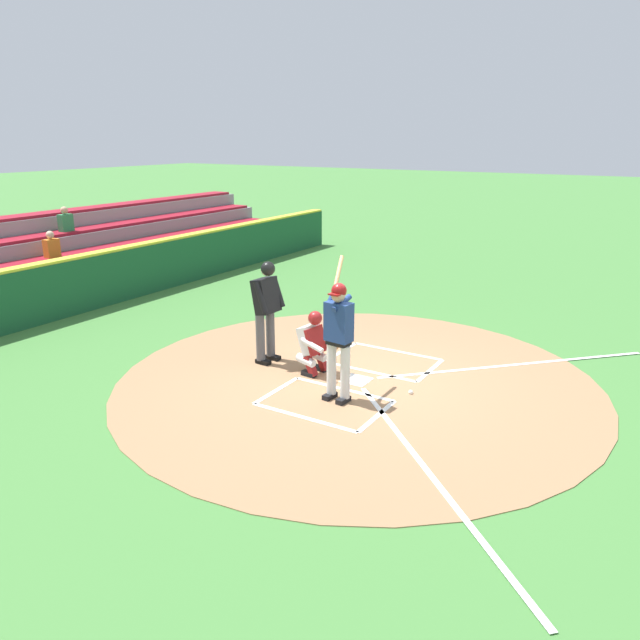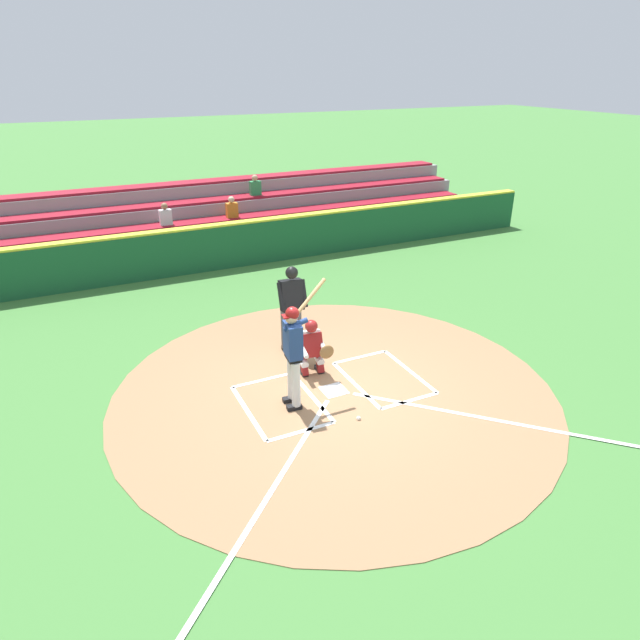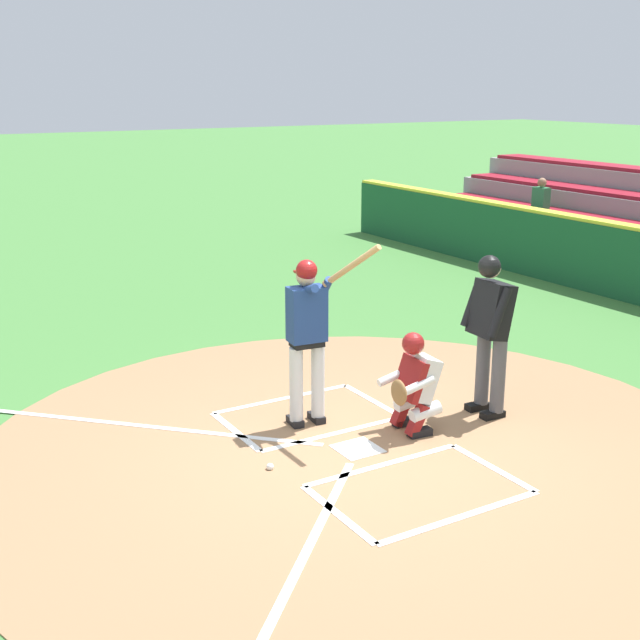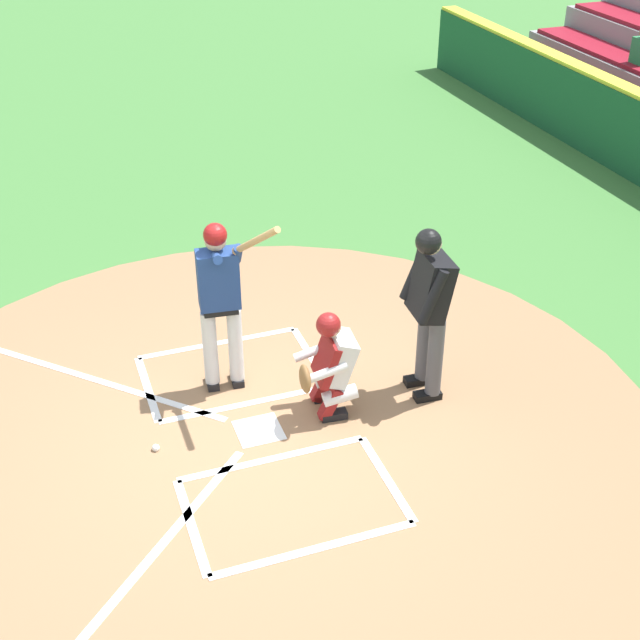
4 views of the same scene
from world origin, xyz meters
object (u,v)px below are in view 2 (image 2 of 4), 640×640
object	(u,v)px
batter	(293,349)
plate_umpire	(291,303)
baseball	(359,418)
catcher	(312,346)

from	to	relation	value
batter	plate_umpire	size ratio (longest dim) A/B	1.14
baseball	plate_umpire	bearing A→B (deg)	-89.67
batter	baseball	bearing A→B (deg)	131.36
catcher	baseball	size ratio (longest dim) A/B	15.27
baseball	batter	bearing A→B (deg)	-48.64
batter	plate_umpire	world-z (taller)	batter
batter	catcher	size ratio (longest dim) A/B	1.88
plate_umpire	batter	bearing A→B (deg)	67.98
batter	baseball	size ratio (longest dim) A/B	28.76
baseball	catcher	bearing A→B (deg)	-88.69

